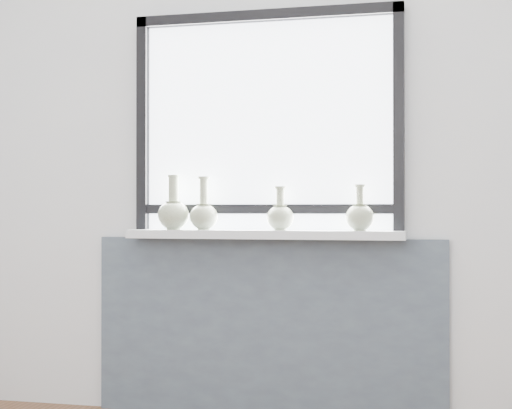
% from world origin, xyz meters
% --- Properties ---
extents(back_wall, '(3.60, 0.02, 2.60)m').
position_xyz_m(back_wall, '(0.00, 1.81, 1.30)').
color(back_wall, silver).
rests_on(back_wall, ground).
extents(apron_panel, '(1.70, 0.03, 0.86)m').
position_xyz_m(apron_panel, '(0.00, 1.78, 0.43)').
color(apron_panel, '#4F5E6B').
rests_on(apron_panel, ground).
extents(windowsill, '(1.32, 0.18, 0.04)m').
position_xyz_m(windowsill, '(0.00, 1.71, 0.88)').
color(windowsill, silver).
rests_on(windowsill, apron_panel).
extents(window, '(1.30, 0.06, 1.05)m').
position_xyz_m(window, '(0.00, 1.77, 1.44)').
color(window, black).
rests_on(window, windowsill).
extents(vase_a, '(0.15, 0.15, 0.26)m').
position_xyz_m(vase_a, '(-0.45, 1.70, 0.98)').
color(vase_a, '#A5B08E').
rests_on(vase_a, windowsill).
extents(vase_b, '(0.14, 0.14, 0.26)m').
position_xyz_m(vase_b, '(-0.29, 1.70, 0.98)').
color(vase_b, '#A5B08E').
rests_on(vase_b, windowsill).
extents(vase_c, '(0.13, 0.13, 0.21)m').
position_xyz_m(vase_c, '(0.08, 1.71, 0.97)').
color(vase_c, '#A5B08E').
rests_on(vase_c, windowsill).
extents(vase_d, '(0.13, 0.13, 0.21)m').
position_xyz_m(vase_d, '(0.45, 1.71, 0.97)').
color(vase_d, '#A5B08E').
rests_on(vase_d, windowsill).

